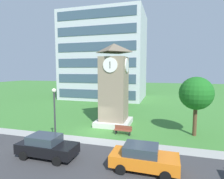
% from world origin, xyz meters
% --- Properties ---
extents(ground_plane, '(160.00, 160.00, 0.00)m').
position_xyz_m(ground_plane, '(0.00, 0.00, 0.00)').
color(ground_plane, '#3D7A33').
extents(street_asphalt, '(120.00, 7.20, 0.01)m').
position_xyz_m(street_asphalt, '(0.00, -6.93, 0.00)').
color(street_asphalt, '#38383A').
rests_on(street_asphalt, ground).
extents(kerb_strip, '(120.00, 1.60, 0.01)m').
position_xyz_m(kerb_strip, '(0.00, -2.53, 0.00)').
color(kerb_strip, '#9E9E99').
rests_on(kerb_strip, ground).
extents(office_building, '(18.11, 12.45, 19.20)m').
position_xyz_m(office_building, '(-6.86, 23.76, 9.60)').
color(office_building, '#B7BCC6').
rests_on(office_building, ground).
extents(clock_tower, '(3.99, 3.99, 9.58)m').
position_xyz_m(clock_tower, '(1.03, 3.07, 4.25)').
color(clock_tower, gray).
rests_on(clock_tower, ground).
extents(park_bench, '(1.82, 0.58, 0.88)m').
position_xyz_m(park_bench, '(2.84, -0.05, 0.46)').
color(park_bench, brown).
rests_on(park_bench, ground).
extents(street_lamp, '(0.36, 0.36, 5.00)m').
position_xyz_m(street_lamp, '(-2.17, -4.39, 3.17)').
color(street_lamp, '#333338').
rests_on(street_lamp, ground).
extents(tree_streetside, '(3.63, 3.63, 5.40)m').
position_xyz_m(tree_streetside, '(-1.77, 13.87, 3.57)').
color(tree_streetside, '#513823').
rests_on(tree_streetside, ground).
extents(tree_by_building, '(3.24, 3.24, 5.89)m').
position_xyz_m(tree_by_building, '(9.78, 1.59, 4.23)').
color(tree_by_building, '#513823').
rests_on(tree_by_building, ground).
extents(parked_car_black, '(4.52, 2.08, 1.69)m').
position_xyz_m(parked_car_black, '(-1.58, -6.47, 0.86)').
color(parked_car_black, black).
rests_on(parked_car_black, ground).
extents(parked_car_orange, '(4.38, 2.12, 1.69)m').
position_xyz_m(parked_car_orange, '(5.60, -6.35, 0.86)').
color(parked_car_orange, orange).
rests_on(parked_car_orange, ground).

